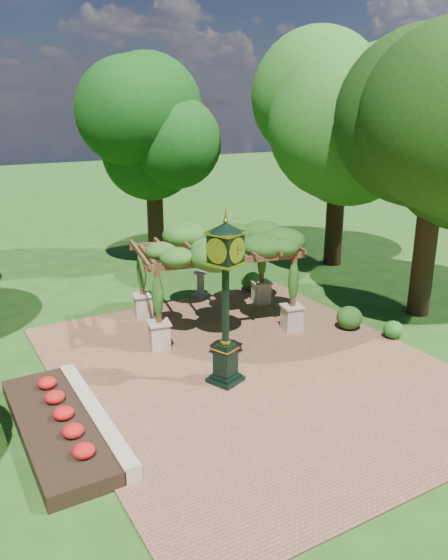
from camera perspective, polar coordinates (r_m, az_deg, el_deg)
ground at (r=14.77m, az=4.92°, el=-10.78°), size 120.00×120.00×0.00m
brick_plaza at (r=15.50m, az=2.80°, el=-9.19°), size 10.00×12.00×0.04m
border_wall at (r=13.36m, az=-13.34°, el=-13.61°), size 0.35×5.00×0.40m
flower_bed at (r=13.20m, az=-17.18°, el=-14.48°), size 1.50×5.00×0.36m
pedestal_clock at (r=13.73m, az=0.18°, el=-0.95°), size 1.13×1.13×4.40m
pergola at (r=17.60m, az=-0.94°, el=3.30°), size 5.60×4.10×3.20m
sundial at (r=20.91m, az=-2.46°, el=-0.61°), size 0.70×0.70×0.98m
shrub_front at (r=18.02m, az=17.25°, el=-4.96°), size 0.71×0.71×0.55m
shrub_mid at (r=18.32m, az=12.97°, el=-3.86°), size 1.04×1.04×0.76m
shrub_back at (r=21.56m, az=2.88°, el=-0.08°), size 0.96×0.96×0.75m
tree_north at (r=24.95m, az=-7.52°, el=14.94°), size 4.36×4.36×8.52m
tree_east_far at (r=24.84m, az=12.17°, el=16.75°), size 5.32×5.32×9.79m
tree_east_near at (r=19.32m, az=21.46°, el=13.82°), size 5.48×5.48×8.85m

